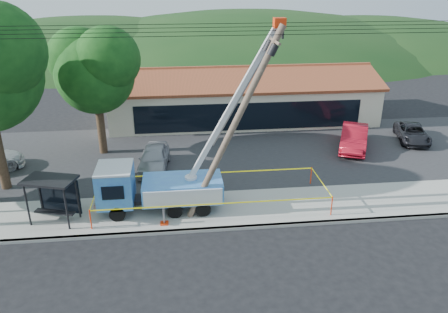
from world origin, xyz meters
name	(u,v)px	position (x,y,z in m)	size (l,w,h in m)	color
ground	(220,255)	(0.00, 0.00, 0.00)	(120.00, 120.00, 0.00)	black
curb	(215,229)	(0.00, 2.10, 0.07)	(60.00, 0.25, 0.15)	#ACABA1
sidewalk	(212,210)	(0.00, 4.00, 0.07)	(60.00, 4.00, 0.15)	#ACABA1
parking_lot	(203,154)	(0.00, 12.00, 0.05)	(60.00, 12.00, 0.10)	#28282B
strip_mall	(242,98)	(4.00, 19.98, 1.88)	(22.50, 8.53, 4.67)	beige
tree_lot	(94,67)	(-7.00, 13.00, 6.21)	(6.30, 5.60, 8.94)	#332316
hill_west	(90,54)	(-15.00, 55.00, 0.00)	(78.40, 56.00, 28.00)	#133614
hill_center	(246,51)	(10.00, 55.00, 0.00)	(89.60, 64.00, 32.00)	#133614
hill_east	(364,49)	(30.00, 55.00, 0.00)	(72.80, 52.00, 26.00)	#133614
utility_truck	(157,185)	(-2.87, 4.33, 1.62)	(9.61, 3.53, 9.90)	black
leaning_pole	(237,118)	(1.23, 3.40, 5.46)	(4.80, 1.82, 9.80)	#4C3D31
bus_shelter	(53,189)	(-8.07, 3.83, 1.91)	(2.83, 2.18, 2.41)	black
caution_tape	(211,191)	(0.01, 4.53, 0.96)	(12.41, 3.76, 1.09)	red
car_silver	(155,170)	(-3.29, 9.71, 0.00)	(1.81, 4.51, 1.54)	#A2A3A9
car_red	(353,150)	(10.98, 11.73, 0.00)	(1.78, 5.09, 1.68)	#AA1121
car_dark	(411,142)	(16.00, 12.76, 0.00)	(2.04, 4.43, 1.23)	black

